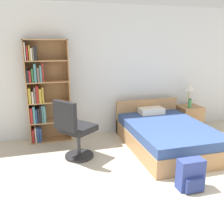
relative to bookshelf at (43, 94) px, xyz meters
The scene contains 8 objects.
wall_back 1.73m from the bookshelf, ahead, with size 9.00×0.06×2.60m.
bookshelf is the anchor object (origin of this frame).
bed 2.42m from the bookshelf, 22.97° to the right, with size 1.35×1.97×0.71m.
office_chair 1.14m from the bookshelf, 64.70° to the right, with size 0.72×0.71×1.02m.
nightstand 3.20m from the bookshelf, ahead, with size 0.49×0.48×0.51m.
table_lamp 3.10m from the bookshelf, ahead, with size 0.20×0.20×0.51m.
water_bottle 3.07m from the bookshelf, ahead, with size 0.07×0.07×0.21m.
backpack_blue 2.98m from the bookshelf, 51.43° to the right, with size 0.34×0.23×0.42m.
Camera 1 is at (-1.67, -1.76, 1.90)m, focal length 40.00 mm.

